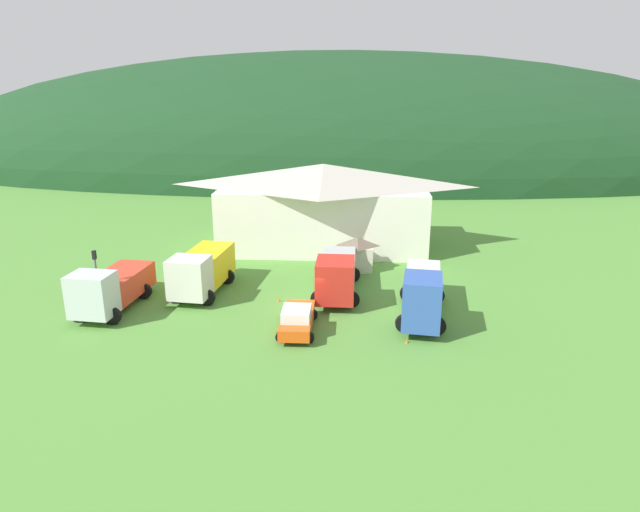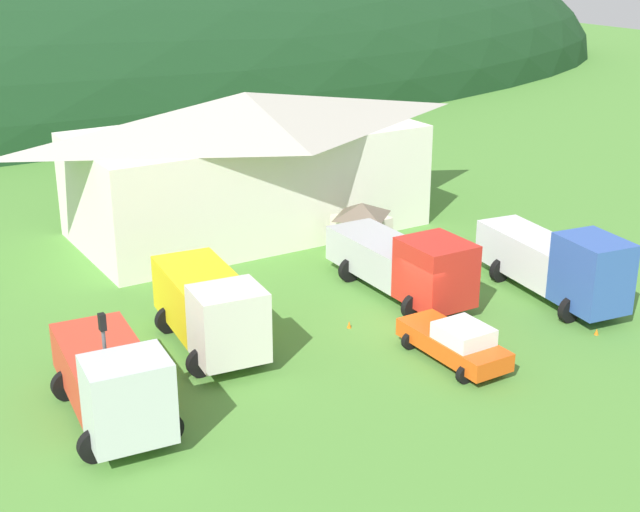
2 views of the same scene
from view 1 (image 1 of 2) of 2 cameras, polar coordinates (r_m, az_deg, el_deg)
name	(u,v)px [view 1 (image 1 of 2)]	position (r m, az deg, el deg)	size (l,w,h in m)	color
ground_plane	(306,308)	(36.94, -1.46, -5.41)	(200.00, 200.00, 0.00)	#518C38
forested_hill_backdrop	(336,165)	(100.30, 1.69, 9.29)	(150.12, 60.00, 38.70)	#193D1E
depot_building	(323,205)	(49.76, 0.35, 5.31)	(19.35, 9.67, 7.49)	white
play_shed_cream	(357,253)	(44.06, 3.87, 0.31)	(2.55, 2.29, 2.68)	beige
tow_truck_silver	(110,288)	(38.54, -20.77, -3.08)	(3.76, 7.29, 3.24)	silver
flatbed_truck_yellow	(201,270)	(39.84, -12.09, -1.38)	(3.78, 7.18, 3.25)	silver
crane_truck_red	(337,273)	(38.60, 1.72, -1.79)	(3.36, 8.34, 3.25)	red
box_truck_blue	(422,293)	(35.32, 10.46, -3.73)	(3.65, 8.56, 3.55)	#3356AD
service_pickup_orange	(297,319)	(33.40, -2.36, -6.46)	(2.26, 4.82, 1.66)	#E55215
traffic_light_west	(97,276)	(37.74, -21.94, -1.93)	(0.20, 0.32, 4.32)	#4C4C51
traffic_cone_near_pickup	(279,302)	(38.15, -4.27, -4.69)	(0.36, 0.36, 0.60)	orange
traffic_cone_mid_row	(407,343)	(32.71, 8.90, -8.81)	(0.36, 0.36, 0.51)	orange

